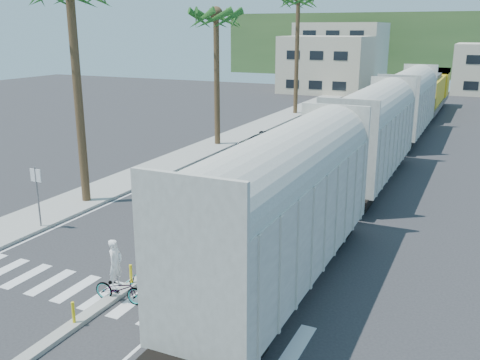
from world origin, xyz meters
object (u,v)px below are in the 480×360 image
at_px(street_sign, 37,189).
at_px(car_second, 249,156).
at_px(cyclist, 119,282).
at_px(car_lead, 183,182).

xyz_separation_m(street_sign, car_second, (4.18, 14.61, -1.17)).
distance_m(street_sign, cyclist, 8.72).
bearing_deg(car_second, car_lead, -100.34).
height_order(street_sign, car_second, street_sign).
distance_m(car_lead, cyclist, 12.56).
bearing_deg(street_sign, car_second, 74.05).
bearing_deg(car_second, street_sign, -107.97).
xyz_separation_m(car_lead, cyclist, (4.44, -11.75, 0.03)).
bearing_deg(street_sign, car_lead, 67.57).
relative_size(street_sign, car_lead, 0.74).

